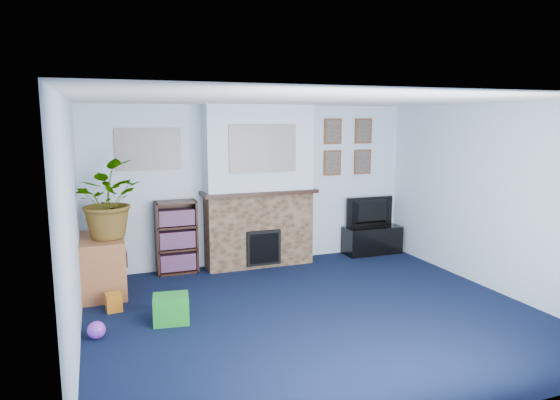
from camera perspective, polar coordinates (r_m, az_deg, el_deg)
name	(u,v)px	position (r m, az deg, el deg)	size (l,w,h in m)	color
floor	(315,313)	(5.86, 4.02, -12.80)	(5.00, 4.50, 0.01)	black
ceiling	(318,100)	(5.43, 4.31, 11.34)	(5.00, 4.50, 0.01)	white
wall_back	(255,185)	(7.60, -2.93, 1.71)	(5.00, 0.04, 2.40)	silver
wall_front	(453,266)	(3.66, 19.12, -7.19)	(5.00, 0.04, 2.40)	silver
wall_left	(72,228)	(5.04, -22.69, -2.93)	(0.04, 4.50, 2.40)	silver
wall_right	(494,198)	(6.94, 23.28, 0.22)	(0.04, 4.50, 2.40)	silver
chimney_breast	(259,188)	(7.41, -2.45, 1.39)	(1.72, 0.50, 2.40)	brown
collage_main	(263,148)	(7.15, -1.95, 5.91)	(1.00, 0.03, 0.68)	gray
collage_left	(148,149)	(7.22, -14.80, 5.64)	(0.90, 0.03, 0.58)	gray
portrait_tl	(333,131)	(8.01, 6.06, 7.81)	(0.30, 0.03, 0.40)	brown
portrait_tr	(363,131)	(8.27, 9.50, 7.78)	(0.30, 0.03, 0.40)	brown
portrait_bl	(332,163)	(8.04, 5.99, 4.24)	(0.30, 0.03, 0.40)	brown
portrait_br	(362,162)	(8.29, 9.41, 4.33)	(0.30, 0.03, 0.40)	brown
tv_stand	(372,240)	(8.38, 10.45, -4.50)	(0.94, 0.40, 0.45)	black
television	(372,212)	(8.30, 10.48, -1.37)	(0.83, 0.11, 0.48)	black
bookshelf	(177,239)	(7.32, -11.74, -4.34)	(0.58, 0.28, 1.05)	black
sideboard	(103,266)	(6.78, -19.57, -7.12)	(0.52, 0.94, 0.73)	#9A5831
potted_plant	(103,200)	(6.55, -19.54, 0.03)	(0.87, 0.75, 0.96)	#26661E
mantel_clock	(260,186)	(7.36, -2.28, 1.63)	(0.11, 0.06, 0.15)	gold
mantel_candle	(281,184)	(7.47, 0.14, 1.83)	(0.06, 0.06, 0.18)	#B2BFC6
mantel_teddy	(220,188)	(7.20, -6.86, 1.35)	(0.14, 0.14, 0.14)	slate
mantel_can	(300,185)	(7.58, 2.25, 1.78)	(0.06, 0.06, 0.11)	orange
green_crate	(171,310)	(5.70, -12.34, -12.17)	(0.38, 0.30, 0.30)	#198C26
toy_ball	(96,330)	(5.53, -20.24, -13.77)	(0.18, 0.18, 0.18)	purple
toy_block	(114,302)	(6.19, -18.47, -10.97)	(0.17, 0.17, 0.21)	orange
toy_tube	(100,298)	(6.49, -19.90, -10.46)	(0.15, 0.15, 0.33)	red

